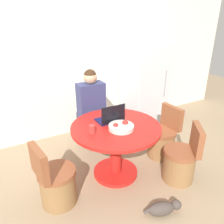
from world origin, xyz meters
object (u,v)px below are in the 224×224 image
Objects in this scene: chair_left_side at (56,184)px; chair_right_side at (162,140)px; refrigerator at (144,85)px; dining_table at (116,141)px; cat at (163,208)px; laptop at (111,118)px; chair_near_right_corner at (181,162)px; person_seated at (90,107)px; fruit_bowl at (121,127)px.

chair_right_side is (1.69, 0.15, 0.00)m from chair_left_side.
refrigerator reaches higher than dining_table.
refrigerator is 1.42× the size of dining_table.
laptop is at bearing 114.79° from cat.
chair_near_right_corner is at bearing -36.51° from dining_table.
person_seated is at bearing 112.29° from cat.
refrigerator is at bearing 40.88° from dining_table.
refrigerator is at bearing 43.83° from fruit_bowl.
chair_right_side is (-0.42, -1.06, -0.54)m from refrigerator.
cat is (0.11, -0.98, -0.71)m from laptop.
chair_near_right_corner is (-0.58, -1.60, -0.54)m from refrigerator.
chair_left_side is 0.99m from fruit_bowl.
person_seated is at bearing 89.92° from dining_table.
refrigerator is at bearing 155.80° from chair_right_side.
person_seated is at bearing -90.06° from laptop.
chair_near_right_corner is 1.00× the size of chair_right_side.
fruit_bowl is at bearing -83.81° from dining_table.
chair_left_side is 1.89× the size of cat.
chair_right_side is at bearing 2.58° from dining_table.
dining_table is 1.44× the size of chair_near_right_corner.
cat is at bearing 93.75° from person_seated.
chair_right_side is 1.89× the size of cat.
chair_left_side reaches higher than cat.
chair_right_side reaches higher than dining_table.
chair_right_side is (0.17, 0.54, 0.00)m from chair_near_right_corner.
chair_near_right_corner is (0.68, -0.50, -0.24)m from dining_table.
refrigerator is 1.79m from chair_near_right_corner.
laptop is at bearing 92.64° from fruit_bowl.
refrigerator is 3.88× the size of cat.
chair_right_side is at bearing 68.66° from cat.
chair_near_right_corner is 1.53m from person_seated.
laptop reaches higher than chair_right_side.
person_seated is (-0.68, 1.30, 0.44)m from chair_near_right_corner.
chair_right_side is at bearing -92.59° from chair_left_side.
laptop reaches higher than fruit_bowl.
refrigerator is 1.59m from laptop.
chair_left_side and chair_near_right_corner have the same top height.
dining_table is 0.87× the size of person_seated.
cat is (-1.16, -1.94, -0.72)m from refrigerator.
person_seated reaches higher than fruit_bowl.
cat is (-0.74, -0.88, -0.18)m from chair_right_side.
refrigerator reaches higher than laptop.
laptop is (0.00, 0.14, 0.28)m from dining_table.
chair_near_right_corner is 1.07m from laptop.
laptop is (0.84, 0.25, 0.52)m from chair_left_side.
dining_table is 0.28m from fruit_bowl.
dining_table is at bearing 89.84° from laptop.
fruit_bowl reaches higher than chair_left_side.
chair_near_right_corner is at bearing -110.07° from refrigerator.
refrigerator is at bearing -166.42° from person_seated.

